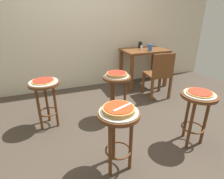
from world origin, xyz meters
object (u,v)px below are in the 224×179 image
Objects in this scene: serving_plate_leftside at (117,76)px; stool_middle at (197,107)px; pizza_leftside at (117,74)px; stool_rear at (45,94)px; serving_plate_rear at (43,82)px; pizza_foreground at (119,109)px; serving_plate_foreground at (119,112)px; cup_far_edge at (140,45)px; wooden_chair at (159,74)px; pizza_middle at (200,92)px; stool_foreground at (118,128)px; cup_near_edge at (150,47)px; pizza_rear at (43,81)px; stool_leftside at (117,87)px; dining_table at (144,56)px; pizza_server_knife at (123,107)px; condiment_shaker at (141,47)px; serving_plate_middle at (200,94)px.

stool_middle is at bearing -54.59° from serving_plate_leftside.
stool_rear is (-0.98, 0.12, -0.20)m from pizza_leftside.
pizza_foreground is at bearing -59.50° from serving_plate_rear.
cup_far_edge is (1.39, 2.14, 0.18)m from serving_plate_foreground.
serving_plate_rear is 1.97m from wooden_chair.
pizza_middle reaches higher than stool_rear.
pizza_middle reaches higher than stool_foreground.
stool_middle is 5.15× the size of cup_near_edge.
serving_plate_leftside is 1.39m from cup_near_edge.
pizza_leftside is (-0.63, 0.88, 0.20)m from stool_middle.
cup_near_edge reaches higher than wooden_chair.
stool_middle is 2.23× the size of pizza_rear.
pizza_rear is (-1.60, 1.00, 0.19)m from stool_middle.
serving_plate_leftside is (-0.63, 0.88, -0.02)m from pizza_middle.
dining_table is (1.03, 1.04, 0.14)m from stool_leftside.
pizza_server_knife is at bearing -176.15° from stool_middle.
pizza_leftside is 0.45× the size of stool_rear.
cup_near_edge reaches higher than pizza_rear.
condiment_shaker is (0.34, 1.94, 0.14)m from pizza_middle.
serving_plate_foreground is 0.56× the size of stool_middle.
serving_plate_middle is 2.67× the size of cup_near_edge.
pizza_leftside is (0.36, 0.93, 0.20)m from stool_foreground.
condiment_shaker reaches higher than pizza_foreground.
serving_plate_foreground is at bearing -111.14° from serving_plate_leftside.
condiment_shaker is at bearing 56.17° from stool_foreground.
dining_table is (0.40, 1.92, 0.14)m from stool_middle.
pizza_rear is at bearing -154.25° from condiment_shaker.
stool_middle is at bearing -105.38° from wooden_chair.
pizza_foreground is 0.35× the size of wooden_chair.
pizza_foreground is at bearing 125.24° from pizza_server_knife.
cup_far_edge reaches higher than pizza_server_knife.
serving_plate_foreground reaches higher than stool_middle.
stool_middle is 0.72× the size of dining_table.
serving_plate_middle is 1.89m from pizza_rear.
stool_foreground is 2.41m from condiment_shaker.
serving_plate_rear is (-0.62, 1.05, 0.00)m from serving_plate_foreground.
pizza_server_knife reaches higher than serving_plate_leftside.
cup_near_edge is at bearing 20.45° from pizza_rear.
cup_near_edge is at bearing 51.75° from stool_foreground.
serving_plate_foreground is at bearing 0.00° from pizza_foreground.
pizza_middle is (0.99, 0.04, 0.19)m from stool_foreground.
stool_rear is 1.96m from wooden_chair.
condiment_shaker is at bearing 79.99° from stool_middle.
stool_middle is 1.90× the size of serving_plate_leftside.
serving_plate_middle is 4.26× the size of condiment_shaker.
stool_leftside is 0.20m from pizza_leftside.
serving_plate_leftside is 1.00m from stool_rear.
pizza_middle reaches higher than serving_plate_rear.
stool_foreground is at bearing -177.42° from stool_middle.
serving_plate_rear is (-0.62, 1.05, -0.03)m from pizza_foreground.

